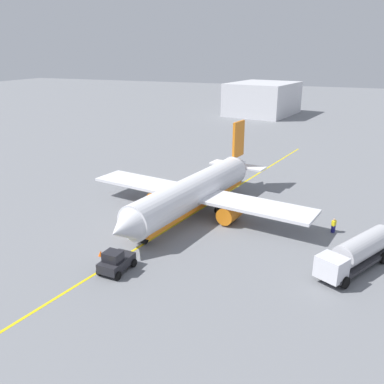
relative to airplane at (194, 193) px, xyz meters
The scene contains 8 objects.
ground_plane 2.83m from the airplane, ahead, with size 400.00×400.00×0.00m, color slate.
airplane is the anchor object (origin of this frame).
fuel_tanker 20.66m from the airplane, 69.85° to the left, with size 10.70×7.31×3.15m.
pushback_tug 16.26m from the airplane, ahead, with size 3.71×2.49×2.20m.
refueling_worker 16.96m from the airplane, 92.02° to the left, with size 0.62×0.53×1.71m.
safety_cone_nose 15.00m from the airplane, 17.88° to the right, with size 0.50×0.50×0.56m, color #F2590F.
distant_hangar 86.69m from the airplane, behind, with size 25.11×21.65×9.88m.
taxi_line_marking 2.82m from the airplane, ahead, with size 84.68×0.30×0.01m, color yellow.
Camera 1 is at (44.42, 17.89, 19.74)m, focal length 38.30 mm.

